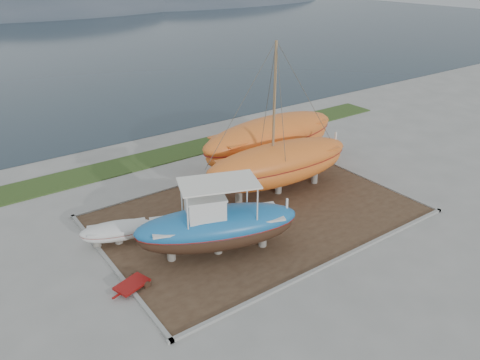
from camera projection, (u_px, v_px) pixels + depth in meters
ground at (304, 245)px, 25.02m from camera, size 140.00×140.00×0.00m
dirt_patch at (258, 214)px, 27.94m from camera, size 18.00×12.00×0.06m
curb_frame at (258, 213)px, 27.92m from camera, size 18.60×12.60×0.15m
grass_strip at (168, 155)px, 36.36m from camera, size 44.00×3.00×0.08m
sea at (11, 52)px, 76.31m from camera, size 260.00×100.00×0.04m
blue_caique at (217, 219)px, 23.41m from camera, size 8.75×5.37×4.03m
white_dinghy at (118, 233)px, 24.85m from camera, size 4.13×2.59×1.16m
orange_sailboat at (281, 122)px, 28.35m from camera, size 10.54×3.93×9.67m
orange_bare_hull at (270, 144)px, 33.12m from camera, size 11.55×3.94×3.74m
red_trailer at (132, 286)px, 21.61m from camera, size 2.52×1.78×0.32m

